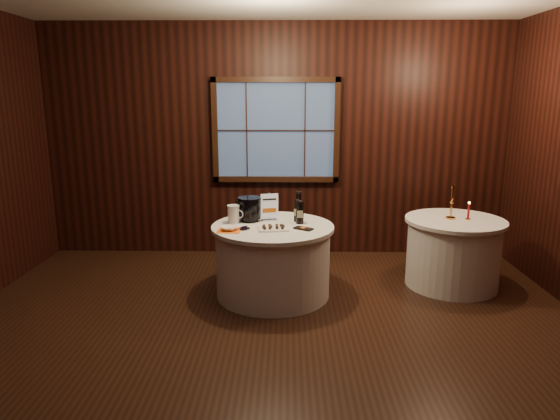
{
  "coord_description": "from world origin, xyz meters",
  "views": [
    {
      "loc": [
        0.15,
        -4.03,
        2.11
      ],
      "look_at": [
        0.08,
        0.9,
        0.96
      ],
      "focal_mm": 32.0,
      "sensor_mm": 36.0,
      "label": 1
    }
  ],
  "objects_px": {
    "ice_bucket": "(250,209)",
    "brass_candlestick": "(451,207)",
    "cracker_bowl": "(229,228)",
    "red_candle": "(468,213)",
    "port_bottle_right": "(300,210)",
    "grape_bunch": "(245,228)",
    "main_table": "(273,260)",
    "chocolate_plate": "(273,228)",
    "chocolate_box": "(303,229)",
    "glass_pitcher": "(234,214)",
    "port_bottle_left": "(298,208)",
    "sign_stand": "(269,211)",
    "side_table": "(453,252)"
  },
  "relations": [
    {
      "from": "sign_stand",
      "to": "chocolate_box",
      "type": "xyz_separation_m",
      "value": [
        0.36,
        -0.35,
        -0.1
      ]
    },
    {
      "from": "main_table",
      "to": "glass_pitcher",
      "type": "distance_m",
      "value": 0.64
    },
    {
      "from": "grape_bunch",
      "to": "glass_pitcher",
      "type": "relative_size",
      "value": 0.86
    },
    {
      "from": "ice_bucket",
      "to": "chocolate_box",
      "type": "relative_size",
      "value": 1.35
    },
    {
      "from": "main_table",
      "to": "chocolate_plate",
      "type": "distance_m",
      "value": 0.43
    },
    {
      "from": "port_bottle_left",
      "to": "glass_pitcher",
      "type": "distance_m",
      "value": 0.68
    },
    {
      "from": "grape_bunch",
      "to": "main_table",
      "type": "bearing_deg",
      "value": 35.65
    },
    {
      "from": "sign_stand",
      "to": "red_candle",
      "type": "height_order",
      "value": "sign_stand"
    },
    {
      "from": "main_table",
      "to": "grape_bunch",
      "type": "distance_m",
      "value": 0.53
    },
    {
      "from": "grape_bunch",
      "to": "red_candle",
      "type": "bearing_deg",
      "value": 11.03
    },
    {
      "from": "ice_bucket",
      "to": "port_bottle_right",
      "type": "bearing_deg",
      "value": -11.0
    },
    {
      "from": "side_table",
      "to": "ice_bucket",
      "type": "relative_size",
      "value": 4.17
    },
    {
      "from": "side_table",
      "to": "grape_bunch",
      "type": "xyz_separation_m",
      "value": [
        -2.28,
        -0.5,
        0.4
      ]
    },
    {
      "from": "chocolate_box",
      "to": "brass_candlestick",
      "type": "bearing_deg",
      "value": 49.66
    },
    {
      "from": "sign_stand",
      "to": "glass_pitcher",
      "type": "height_order",
      "value": "sign_stand"
    },
    {
      "from": "chocolate_box",
      "to": "brass_candlestick",
      "type": "distance_m",
      "value": 1.7
    },
    {
      "from": "grape_bunch",
      "to": "port_bottle_right",
      "type": "bearing_deg",
      "value": 26.52
    },
    {
      "from": "chocolate_plate",
      "to": "red_candle",
      "type": "distance_m",
      "value": 2.16
    },
    {
      "from": "ice_bucket",
      "to": "grape_bunch",
      "type": "height_order",
      "value": "ice_bucket"
    },
    {
      "from": "glass_pitcher",
      "to": "chocolate_plate",
      "type": "bearing_deg",
      "value": -15.16
    },
    {
      "from": "chocolate_box",
      "to": "cracker_bowl",
      "type": "xyz_separation_m",
      "value": [
        -0.75,
        -0.06,
        0.02
      ]
    },
    {
      "from": "port_bottle_right",
      "to": "glass_pitcher",
      "type": "relative_size",
      "value": 1.78
    },
    {
      "from": "main_table",
      "to": "cracker_bowl",
      "type": "xyz_separation_m",
      "value": [
        -0.43,
        -0.21,
        0.41
      ]
    },
    {
      "from": "chocolate_plate",
      "to": "red_candle",
      "type": "bearing_deg",
      "value": 11.72
    },
    {
      "from": "port_bottle_right",
      "to": "grape_bunch",
      "type": "bearing_deg",
      "value": -154.18
    },
    {
      "from": "chocolate_plate",
      "to": "brass_candlestick",
      "type": "relative_size",
      "value": 0.91
    },
    {
      "from": "chocolate_box",
      "to": "grape_bunch",
      "type": "xyz_separation_m",
      "value": [
        -0.59,
        -0.05,
        0.01
      ]
    },
    {
      "from": "port_bottle_left",
      "to": "sign_stand",
      "type": "bearing_deg",
      "value": -168.39
    },
    {
      "from": "ice_bucket",
      "to": "brass_candlestick",
      "type": "xyz_separation_m",
      "value": [
        2.2,
        0.12,
        -0.0
      ]
    },
    {
      "from": "chocolate_box",
      "to": "red_candle",
      "type": "bearing_deg",
      "value": 47.04
    },
    {
      "from": "chocolate_plate",
      "to": "grape_bunch",
      "type": "xyz_separation_m",
      "value": [
        -0.29,
        -0.03,
        0.0
      ]
    },
    {
      "from": "main_table",
      "to": "grape_bunch",
      "type": "relative_size",
      "value": 7.76
    },
    {
      "from": "chocolate_plate",
      "to": "grape_bunch",
      "type": "height_order",
      "value": "chocolate_plate"
    },
    {
      "from": "brass_candlestick",
      "to": "glass_pitcher",
      "type": "bearing_deg",
      "value": -174.84
    },
    {
      "from": "cracker_bowl",
      "to": "red_candle",
      "type": "height_order",
      "value": "red_candle"
    },
    {
      "from": "grape_bunch",
      "to": "brass_candlestick",
      "type": "bearing_deg",
      "value": 12.83
    },
    {
      "from": "chocolate_box",
      "to": "glass_pitcher",
      "type": "height_order",
      "value": "glass_pitcher"
    },
    {
      "from": "port_bottle_left",
      "to": "ice_bucket",
      "type": "distance_m",
      "value": 0.51
    },
    {
      "from": "port_bottle_left",
      "to": "grape_bunch",
      "type": "xyz_separation_m",
      "value": [
        -0.54,
        -0.37,
        -0.12
      ]
    },
    {
      "from": "chocolate_plate",
      "to": "ice_bucket",
      "type": "bearing_deg",
      "value": 126.75
    },
    {
      "from": "sign_stand",
      "to": "ice_bucket",
      "type": "distance_m",
      "value": 0.21
    },
    {
      "from": "glass_pitcher",
      "to": "red_candle",
      "type": "relative_size",
      "value": 0.95
    },
    {
      "from": "main_table",
      "to": "side_table",
      "type": "height_order",
      "value": "same"
    },
    {
      "from": "main_table",
      "to": "grape_bunch",
      "type": "bearing_deg",
      "value": -144.35
    },
    {
      "from": "cracker_bowl",
      "to": "brass_candlestick",
      "type": "height_order",
      "value": "brass_candlestick"
    },
    {
      "from": "port_bottle_right",
      "to": "red_candle",
      "type": "distance_m",
      "value": 1.85
    },
    {
      "from": "chocolate_box",
      "to": "brass_candlestick",
      "type": "relative_size",
      "value": 0.52
    },
    {
      "from": "port_bottle_right",
      "to": "cracker_bowl",
      "type": "bearing_deg",
      "value": -158.59
    },
    {
      "from": "main_table",
      "to": "red_candle",
      "type": "relative_size",
      "value": 6.34
    },
    {
      "from": "chocolate_plate",
      "to": "glass_pitcher",
      "type": "bearing_deg",
      "value": 148.37
    }
  ]
}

